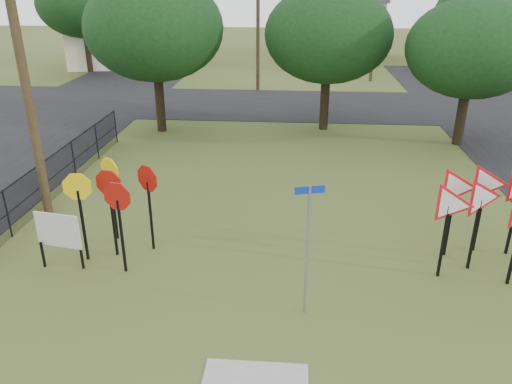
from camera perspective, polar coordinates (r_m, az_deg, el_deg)
ground at (r=11.83m, az=0.87°, el=-13.03°), size 140.00×140.00×0.00m
street_left at (r=24.26m, az=-26.97°, el=3.96°), size 8.00×50.00×0.02m
street_far at (r=30.34m, az=3.45°, el=9.95°), size 60.00×8.00×0.02m
curb_pad at (r=10.00m, az=-0.12°, el=-21.13°), size 2.00×1.20×0.02m
street_name_sign at (r=10.79m, az=5.89°, el=-5.87°), size 0.63×0.19×3.11m
stop_sign_cluster at (r=13.55m, az=-16.00°, el=-0.01°), size 2.33×2.04×2.50m
yield_sign_cluster at (r=13.84m, az=25.34°, el=-0.73°), size 3.31×1.75×2.59m
info_board at (r=13.70m, az=-21.68°, el=-4.32°), size 1.24×0.26×1.57m
utility_pole_main at (r=16.15m, az=-25.30°, el=14.80°), size 3.55×0.33×10.00m
far_pole_a at (r=33.70m, az=0.23°, el=19.23°), size 1.40×0.24×9.00m
far_pole_b at (r=37.99m, az=13.54°, el=18.72°), size 1.40×0.24×8.50m
far_pole_c at (r=40.98m, az=-10.99°, el=19.57°), size 1.40×0.24×9.00m
fence_run at (r=18.83m, az=-21.50°, el=2.33°), size 0.05×11.55×1.50m
house_left at (r=46.02m, az=-14.63°, el=18.45°), size 10.58×8.88×7.20m
house_mid at (r=49.78m, az=9.03°, el=18.62°), size 8.40×8.40×6.20m
house_right at (r=48.84m, az=26.77°, el=17.05°), size 8.30×8.30×7.20m
tree_near_left at (r=24.51m, az=-11.55°, el=17.85°), size 6.40×6.40×7.27m
tree_near_mid at (r=24.68m, az=8.26°, el=17.36°), size 6.00×6.00×6.80m
tree_near_right at (r=23.86m, az=23.51°, el=14.78°), size 5.60×5.60×6.33m
tree_far_left at (r=42.90m, az=-19.29°, el=19.68°), size 6.80×6.80×7.73m
tree_far_right at (r=43.69m, az=23.77°, el=18.26°), size 6.00×6.00×6.80m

